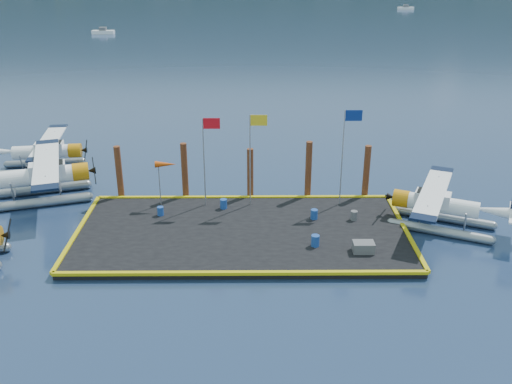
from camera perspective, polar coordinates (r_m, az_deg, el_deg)
ground at (r=35.10m, az=-1.40°, el=-4.42°), size 4000.00×4000.00×0.00m
dock at (r=35.01m, az=-1.41°, el=-4.13°), size 20.00×10.00×0.40m
dock_bumpers at (r=34.88m, az=-1.41°, el=-3.71°), size 20.25×10.25×0.18m
seaplane_b at (r=42.14m, az=-20.61°, el=1.29°), size 9.62×10.30×3.68m
seaplane_c at (r=47.79m, az=-20.32°, el=3.61°), size 8.33×9.19×3.25m
seaplane_d at (r=37.33m, az=17.73°, el=-1.42°), size 8.46×8.88×3.25m
drum_0 at (r=37.21m, az=-9.53°, el=-1.89°), size 0.41×0.41×0.58m
drum_1 at (r=33.16m, az=5.95°, el=-4.86°), size 0.48×0.48×0.68m
drum_2 at (r=36.40m, az=5.84°, el=-2.23°), size 0.45×0.45×0.63m
drum_4 at (r=36.61m, az=9.77°, el=-2.32°), size 0.43×0.43×0.60m
drum_5 at (r=37.72m, az=-3.26°, el=-1.19°), size 0.46×0.46×0.64m
crate at (r=32.96m, az=10.69°, el=-5.43°), size 1.20×0.80×0.60m
flagpole_red at (r=36.98m, az=-4.95°, el=4.38°), size 1.14×0.08×6.00m
flagpole_yellow at (r=36.82m, az=-0.29°, el=4.58°), size 1.14×0.08×6.20m
flagpole_blue at (r=37.27m, az=9.00°, el=4.80°), size 1.14×0.08×6.50m
windsock at (r=37.68m, az=-9.04°, el=2.65°), size 1.40×0.44×3.12m
piling_0 at (r=40.23m, az=-13.51°, el=1.76°), size 0.44×0.44×4.00m
piling_1 at (r=39.42m, az=-7.14°, el=1.95°), size 0.44×0.44×4.20m
piling_2 at (r=39.22m, az=-0.58°, el=1.71°), size 0.44×0.44×3.80m
piling_3 at (r=39.32m, az=5.26°, el=2.06°), size 0.44×0.44×4.30m
piling_4 at (r=39.97m, az=10.97°, el=1.84°), size 0.44×0.44×4.00m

